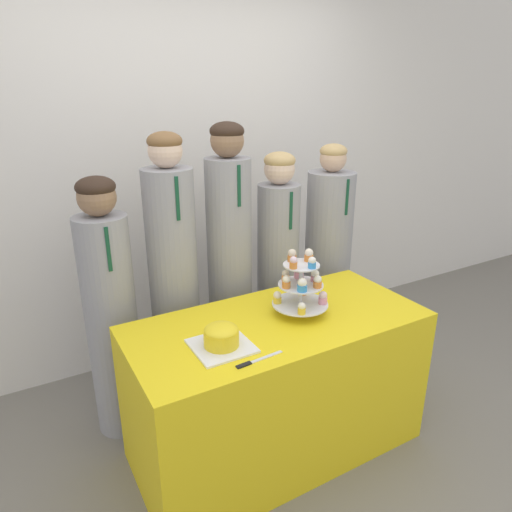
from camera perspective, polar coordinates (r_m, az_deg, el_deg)
ground_plane at (r=2.47m, az=7.16°, el=-26.95°), size 16.00×16.00×0.00m
wall_back at (r=3.11m, az=-9.51°, el=11.44°), size 9.00×0.06×2.70m
table at (r=2.43m, az=2.65°, el=-15.90°), size 1.45×0.67×0.76m
round_cake at (r=1.99m, az=-4.36°, el=-10.04°), size 0.25×0.25×0.11m
cake_knife at (r=1.91m, az=-0.48°, el=-13.14°), size 0.22×0.03×0.01m
cupcake_stand at (r=2.24m, az=5.67°, el=-3.39°), size 0.28×0.28×0.32m
student_0 at (r=2.52m, az=-17.66°, el=-7.14°), size 0.27×0.27×1.42m
student_1 at (r=2.57m, az=-10.17°, el=-3.85°), size 0.27×0.27×1.61m
student_2 at (r=2.68m, az=-3.28°, el=-1.89°), size 0.26×0.26×1.65m
student_3 at (r=2.86m, az=2.72°, el=-2.28°), size 0.26×0.26×1.47m
student_4 at (r=3.08m, az=8.87°, el=-1.10°), size 0.30×0.31×1.50m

